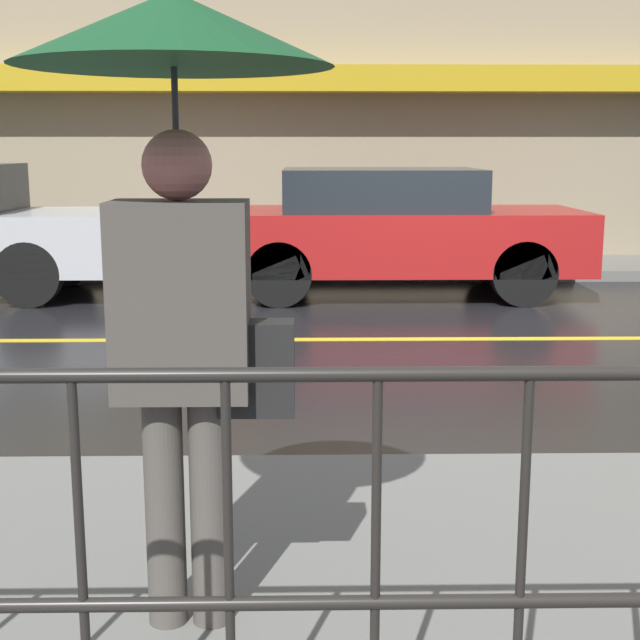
% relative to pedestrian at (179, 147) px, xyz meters
% --- Properties ---
extents(ground_plane, '(80.00, 80.00, 0.00)m').
position_rel_pedestrian_xyz_m(ground_plane, '(1.78, 5.01, -1.69)').
color(ground_plane, black).
extents(sidewalk_far, '(28.00, 1.76, 0.14)m').
position_rel_pedestrian_xyz_m(sidewalk_far, '(1.78, 9.29, -1.62)').
color(sidewalk_far, slate).
rests_on(sidewalk_far, ground_plane).
extents(lane_marking, '(25.20, 0.12, 0.01)m').
position_rel_pedestrian_xyz_m(lane_marking, '(1.78, 5.01, -1.69)').
color(lane_marking, gold).
rests_on(lane_marking, ground_plane).
extents(building_storefront, '(28.00, 0.85, 6.56)m').
position_rel_pedestrian_xyz_m(building_storefront, '(1.78, 10.29, 1.55)').
color(building_storefront, gray).
rests_on(building_storefront, ground_plane).
extents(pedestrian, '(0.96, 0.96, 2.00)m').
position_rel_pedestrian_xyz_m(pedestrian, '(0.00, 0.00, 0.00)').
color(pedestrian, '#4C4742').
rests_on(pedestrian, sidewalk_near).
extents(car_red, '(4.24, 1.77, 1.44)m').
position_rel_pedestrian_xyz_m(car_red, '(1.38, 7.47, -0.94)').
color(car_red, maroon).
rests_on(car_red, ground_plane).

